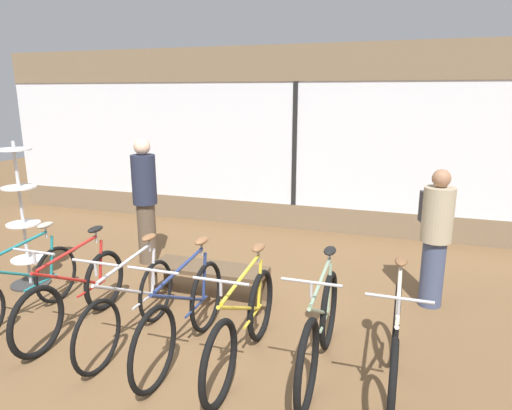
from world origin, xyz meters
The scene contains 13 objects.
ground_plane centered at (0.00, 0.00, 0.00)m, with size 24.00×24.00×0.00m, color brown.
shop_back_wall centered at (0.00, 4.15, 1.64)m, with size 12.00×0.08×3.20m.
bicycle_far_left centered at (-1.94, -0.16, 0.38)m, with size 0.46×1.74×1.02m.
bicycle_left centered at (-1.29, -0.11, 0.38)m, with size 0.46×1.70×1.02m.
bicycle_center_left centered at (-0.59, -0.15, 0.38)m, with size 0.46×1.67×1.02m.
bicycle_center centered at (0.01, -0.20, 0.40)m, with size 0.46×1.78×1.05m.
bicycle_center_right centered at (0.59, -0.19, 0.39)m, with size 0.46×1.77×1.04m.
bicycle_right centered at (1.26, -0.09, 0.40)m, with size 0.46×1.74×1.06m.
bicycle_far_right centered at (1.89, -0.13, 0.40)m, with size 0.46×1.73×1.04m.
accessory_rack centered at (-2.63, 0.64, 0.76)m, with size 0.48×0.48×1.85m.
display_bench centered at (-0.26, 0.99, 0.34)m, with size 1.40×0.44×0.41m.
customer_near_rack centered at (-1.61, 1.83, 0.95)m, with size 0.45×0.45×1.80m.
customer_by_window centered at (2.24, 1.66, 0.86)m, with size 0.42×0.54×1.60m.
Camera 1 is at (1.85, -3.65, 2.42)m, focal length 32.00 mm.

